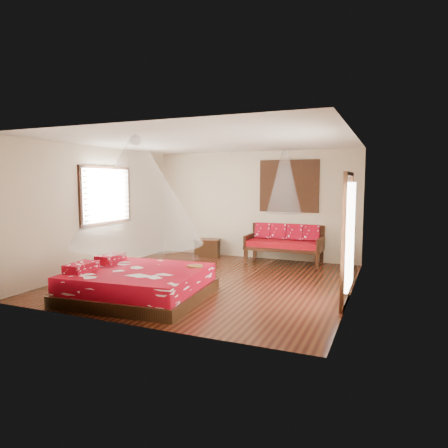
# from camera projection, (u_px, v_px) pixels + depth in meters

# --- Properties ---
(room) EXTENTS (5.54, 5.54, 2.84)m
(room) POSITION_uv_depth(u_px,v_px,m) (209.00, 212.00, 8.00)
(room) COLOR black
(room) RESTS_ON ground
(bed) EXTENTS (2.38, 2.19, 0.65)m
(bed) POSITION_uv_depth(u_px,v_px,m) (138.00, 284.00, 6.89)
(bed) COLOR black
(bed) RESTS_ON floor
(daybed) EXTENTS (1.86, 0.83, 0.96)m
(daybed) POSITION_uv_depth(u_px,v_px,m) (285.00, 242.00, 9.91)
(daybed) COLOR black
(daybed) RESTS_ON floor
(storage_chest) EXTENTS (0.77, 0.63, 0.46)m
(storage_chest) POSITION_uv_depth(u_px,v_px,m) (207.00, 247.00, 10.83)
(storage_chest) COLOR black
(storage_chest) RESTS_ON floor
(shutter_panel) EXTENTS (1.52, 0.06, 1.32)m
(shutter_panel) POSITION_uv_depth(u_px,v_px,m) (289.00, 186.00, 10.07)
(shutter_panel) COLOR black
(shutter_panel) RESTS_ON wall_back
(window_left) EXTENTS (0.10, 1.74, 1.34)m
(window_left) POSITION_uv_depth(u_px,v_px,m) (107.00, 195.00, 9.20)
(window_left) COLOR black
(window_left) RESTS_ON wall_left
(glazed_door) EXTENTS (0.08, 1.02, 2.16)m
(glazed_door) POSITION_uv_depth(u_px,v_px,m) (346.00, 240.00, 6.43)
(glazed_door) COLOR black
(glazed_door) RESTS_ON floor
(wine_tray) EXTENTS (0.27, 0.27, 0.22)m
(wine_tray) POSITION_uv_depth(u_px,v_px,m) (195.00, 264.00, 7.09)
(wine_tray) COLOR brown
(wine_tray) RESTS_ON bed
(mosquito_net_main) EXTENTS (2.24, 2.24, 1.80)m
(mosquito_net_main) POSITION_uv_depth(u_px,v_px,m) (137.00, 191.00, 6.72)
(mosquito_net_main) COLOR silver
(mosquito_net_main) RESTS_ON ceiling
(mosquito_net_daybed) EXTENTS (0.84, 0.84, 1.50)m
(mosquito_net_daybed) POSITION_uv_depth(u_px,v_px,m) (284.00, 182.00, 9.63)
(mosquito_net_daybed) COLOR silver
(mosquito_net_daybed) RESTS_ON ceiling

